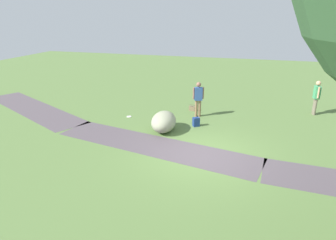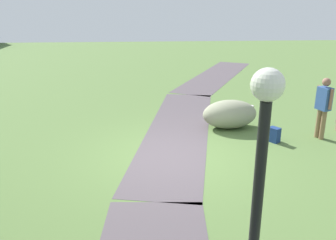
# 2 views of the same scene
# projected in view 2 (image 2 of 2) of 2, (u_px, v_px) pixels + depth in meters

# --- Properties ---
(ground_plane) EXTENTS (48.00, 48.00, 0.00)m
(ground_plane) POSITION_uv_depth(u_px,v_px,m) (175.00, 157.00, 8.79)
(ground_plane) COLOR #55723A
(footpath_segment_mid) EXTENTS (8.18, 3.27, 0.01)m
(footpath_segment_mid) POSITION_uv_depth(u_px,v_px,m) (178.00, 129.00, 10.60)
(footpath_segment_mid) COLOR #51484E
(footpath_segment_mid) RESTS_ON ground
(footpath_segment_far) EXTENTS (7.92, 5.14, 0.01)m
(footpath_segment_far) POSITION_uv_depth(u_px,v_px,m) (216.00, 76.00, 17.85)
(footpath_segment_far) COLOR #51484E
(footpath_segment_far) RESTS_ON ground
(lamp_post) EXTENTS (0.28, 0.28, 3.12)m
(lamp_post) POSITION_uv_depth(u_px,v_px,m) (258.00, 197.00, 3.27)
(lamp_post) COLOR black
(lamp_post) RESTS_ON ground
(lawn_boulder) EXTENTS (1.19, 1.71, 0.83)m
(lawn_boulder) POSITION_uv_depth(u_px,v_px,m) (230.00, 114.00, 10.63)
(lawn_boulder) COLOR gray
(lawn_boulder) RESTS_ON ground
(woman_with_handbag) EXTENTS (0.49, 0.35, 1.66)m
(woman_with_handbag) POSITION_uv_depth(u_px,v_px,m) (323.00, 104.00, 9.66)
(woman_with_handbag) COLOR olive
(woman_with_handbag) RESTS_ON ground
(backpack_by_boulder) EXTENTS (0.35, 0.35, 0.40)m
(backpack_by_boulder) POSITION_uv_depth(u_px,v_px,m) (274.00, 135.00, 9.65)
(backpack_by_boulder) COLOR navy
(backpack_by_boulder) RESTS_ON ground
(frisbee_on_grass) EXTENTS (0.22, 0.22, 0.02)m
(frisbee_on_grass) POSITION_uv_depth(u_px,v_px,m) (251.00, 106.00, 12.86)
(frisbee_on_grass) COLOR white
(frisbee_on_grass) RESTS_ON ground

